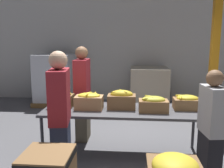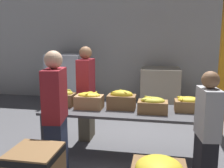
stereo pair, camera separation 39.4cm
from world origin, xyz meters
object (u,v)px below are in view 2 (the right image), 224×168
at_px(banana_box_1, 89,100).
at_px(banana_box_3, 153,105).
at_px(banana_box_2, 122,100).
at_px(sorting_table, 123,113).
at_px(volunteer_2, 207,134).
at_px(banana_box_0, 63,97).
at_px(banana_box_4, 189,104).
at_px(volunteer_0, 86,94).
at_px(volunteer_1, 56,117).
at_px(pallet_stack_1, 160,88).
at_px(pallet_stack_0, 68,79).

distance_m(banana_box_1, banana_box_3, 1.03).
distance_m(banana_box_1, banana_box_2, 0.53).
relative_size(sorting_table, volunteer_2, 1.66).
bearing_deg(sorting_table, banana_box_0, 176.13).
bearing_deg(banana_box_2, banana_box_4, 2.47).
relative_size(sorting_table, banana_box_0, 6.47).
bearing_deg(volunteer_0, banana_box_4, 73.25).
bearing_deg(volunteer_0, sorting_table, 51.26).
distance_m(sorting_table, banana_box_4, 1.05).
xyz_separation_m(banana_box_1, banana_box_4, (1.58, 0.11, -0.02)).
distance_m(banana_box_1, volunteer_0, 0.70).
bearing_deg(banana_box_4, volunteer_1, -153.60).
bearing_deg(banana_box_2, sorting_table, -59.53).
distance_m(banana_box_4, pallet_stack_1, 3.12).
height_order(banana_box_2, pallet_stack_1, pallet_stack_1).
relative_size(volunteer_0, pallet_stack_1, 1.57).
height_order(banana_box_0, pallet_stack_0, pallet_stack_0).
distance_m(banana_box_0, pallet_stack_1, 3.52).
distance_m(banana_box_0, banana_box_3, 1.52).
distance_m(sorting_table, pallet_stack_0, 3.86).
relative_size(banana_box_3, banana_box_4, 1.05).
bearing_deg(volunteer_2, banana_box_0, 61.17).
distance_m(banana_box_3, banana_box_4, 0.58).
bearing_deg(banana_box_3, sorting_table, 169.52).
bearing_deg(sorting_table, banana_box_4, 4.95).
bearing_deg(sorting_table, banana_box_2, 120.47).
height_order(banana_box_3, pallet_stack_0, pallet_stack_0).
xyz_separation_m(banana_box_1, pallet_stack_1, (1.17, 3.18, -0.38)).
bearing_deg(banana_box_1, volunteer_1, -107.15).
distance_m(sorting_table, banana_box_2, 0.21).
bearing_deg(banana_box_0, banana_box_1, -10.68).
height_order(banana_box_3, pallet_stack_1, pallet_stack_1).
height_order(banana_box_3, volunteer_1, volunteer_1).
relative_size(banana_box_1, banana_box_4, 1.04).
distance_m(banana_box_0, volunteer_1, 0.92).
xyz_separation_m(sorting_table, pallet_stack_1, (0.62, 3.16, -0.20)).
bearing_deg(banana_box_1, banana_box_0, 169.32).
distance_m(volunteer_0, volunteer_2, 2.42).
relative_size(banana_box_0, pallet_stack_1, 0.35).
distance_m(banana_box_1, volunteer_2, 1.88).
relative_size(banana_box_2, banana_box_4, 1.05).
relative_size(sorting_table, banana_box_3, 5.68).
height_order(sorting_table, volunteer_1, volunteer_1).
xyz_separation_m(banana_box_2, volunteer_2, (1.18, -0.84, -0.18)).
bearing_deg(banana_box_4, volunteer_2, -82.33).
height_order(volunteer_2, pallet_stack_1, volunteer_2).
xyz_separation_m(banana_box_1, banana_box_3, (1.03, -0.07, -0.01)).
bearing_deg(pallet_stack_0, banana_box_1, -63.90).
distance_m(banana_box_2, banana_box_4, 1.06).
bearing_deg(banana_box_3, volunteer_0, 150.41).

